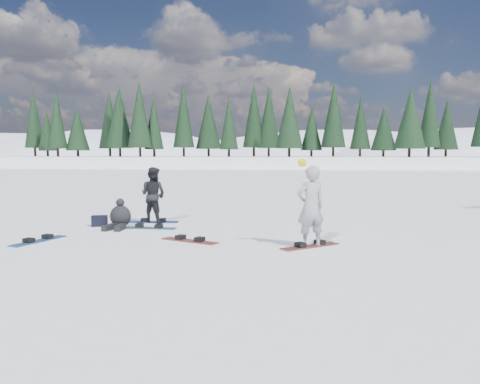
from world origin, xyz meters
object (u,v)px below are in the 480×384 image
snowboard_loose_c (149,228)px  seated_rider (120,217)px  snowboard_loose_b (190,241)px  gear_bag (100,221)px  snowboarder_woman (311,206)px  snowboarder_man (153,195)px  snowboard_loose_a (38,241)px

snowboard_loose_c → seated_rider: bearing=-178.6°
snowboard_loose_c → snowboard_loose_b: bearing=-45.4°
seated_rider → gear_bag: seated_rider is taller
snowboarder_woman → snowboarder_man: snowboarder_woman is taller
seated_rider → snowboard_loose_a: seated_rider is taller
seated_rider → snowboard_loose_c: seated_rider is taller
snowboarder_woman → snowboard_loose_a: size_ratio=1.32×
seated_rider → snowboard_loose_a: bearing=-113.8°
seated_rider → snowboard_loose_b: size_ratio=0.67×
snowboarder_woman → gear_bag: snowboarder_woman is taller
snowboarder_man → gear_bag: bearing=49.8°
snowboard_loose_b → snowboard_loose_a: same height
snowboarder_man → gear_bag: size_ratio=3.71×
snowboarder_woman → snowboard_loose_b: size_ratio=1.32×
snowboarder_man → snowboard_loose_c: bearing=118.4°
snowboard_loose_b → seated_rider: bearing=167.7°
snowboarder_man → seated_rider: (-0.63, -1.09, -0.52)m
seated_rider → snowboarder_woman: bearing=-16.9°
seated_rider → snowboard_loose_c: 0.90m
gear_bag → snowboard_loose_a: bearing=-101.3°
snowboard_loose_a → snowboarder_man: bearing=-12.0°
gear_bag → snowboard_loose_c: gear_bag is taller
snowboarder_woman → seated_rider: 5.63m
snowboarder_man → snowboard_loose_a: (-1.82, -3.25, -0.82)m
snowboard_loose_c → snowboard_loose_b: size_ratio=1.00×
snowboarder_woman → snowboard_loose_c: bearing=-52.0°
snowboarder_man → seated_rider: bearing=77.5°
snowboard_loose_b → gear_bag: bearing=171.0°
snowboarder_man → snowboard_loose_b: 3.43m
snowboarder_woman → gear_bag: size_ratio=4.38×
snowboarder_man → snowboard_loose_a: size_ratio=1.11×
snowboarder_woman → seated_rider: bearing=-48.5°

